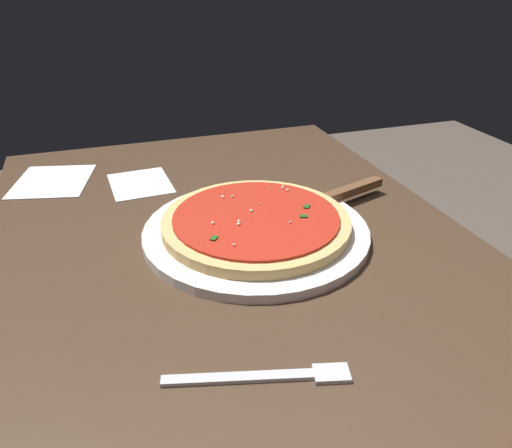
% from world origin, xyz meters
% --- Properties ---
extents(restaurant_table, '(1.04, 0.71, 0.75)m').
position_xyz_m(restaurant_table, '(0.00, 0.00, 0.60)').
color(restaurant_table, black).
rests_on(restaurant_table, ground_plane).
extents(serving_plate, '(0.33, 0.33, 0.01)m').
position_xyz_m(serving_plate, '(-0.04, 0.04, 0.75)').
color(serving_plate, white).
rests_on(serving_plate, restaurant_table).
extents(pizza, '(0.28, 0.28, 0.02)m').
position_xyz_m(pizza, '(-0.04, 0.04, 0.77)').
color(pizza, '#DBB26B').
rests_on(pizza, serving_plate).
extents(pizza_server, '(0.11, 0.22, 0.01)m').
position_xyz_m(pizza_server, '(-0.09, 0.19, 0.77)').
color(pizza_server, silver).
rests_on(pizza_server, serving_plate).
extents(napkin_folded_right, '(0.13, 0.11, 0.00)m').
position_xyz_m(napkin_folded_right, '(-0.29, -0.10, 0.75)').
color(napkin_folded_right, white).
rests_on(napkin_folded_right, restaurant_table).
extents(napkin_loose_left, '(0.18, 0.16, 0.00)m').
position_xyz_m(napkin_loose_left, '(-0.35, -0.26, 0.75)').
color(napkin_loose_left, white).
rests_on(napkin_loose_left, restaurant_table).
extents(fork, '(0.07, 0.18, 0.00)m').
position_xyz_m(fork, '(0.23, -0.04, 0.75)').
color(fork, silver).
rests_on(fork, restaurant_table).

